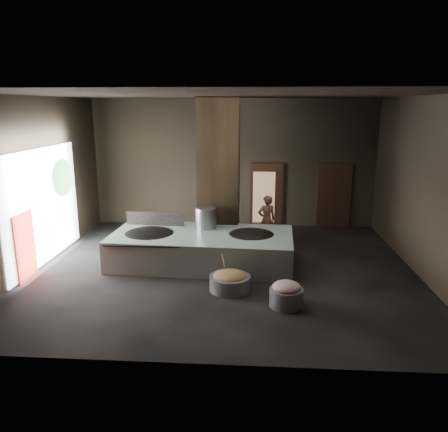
# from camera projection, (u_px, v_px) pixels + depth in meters

# --- Properties ---
(floor) EXTENTS (10.00, 9.00, 0.10)m
(floor) POSITION_uv_depth(u_px,v_px,m) (225.00, 270.00, 11.74)
(floor) COLOR black
(floor) RESTS_ON ground
(ceiling) EXTENTS (10.00, 9.00, 0.10)m
(ceiling) POSITION_uv_depth(u_px,v_px,m) (225.00, 93.00, 10.61)
(ceiling) COLOR black
(ceiling) RESTS_ON back_wall
(back_wall) EXTENTS (10.00, 0.10, 4.50)m
(back_wall) POSITION_uv_depth(u_px,v_px,m) (233.00, 163.00, 15.57)
(back_wall) COLOR black
(back_wall) RESTS_ON ground
(front_wall) EXTENTS (10.00, 0.10, 4.50)m
(front_wall) POSITION_uv_depth(u_px,v_px,m) (205.00, 238.00, 6.77)
(front_wall) COLOR black
(front_wall) RESTS_ON ground
(left_wall) EXTENTS (0.10, 9.00, 4.50)m
(left_wall) POSITION_uv_depth(u_px,v_px,m) (34.00, 183.00, 11.51)
(left_wall) COLOR black
(left_wall) RESTS_ON ground
(right_wall) EXTENTS (0.10, 9.00, 4.50)m
(right_wall) POSITION_uv_depth(u_px,v_px,m) (427.00, 188.00, 10.84)
(right_wall) COLOR black
(right_wall) RESTS_ON ground
(pillar) EXTENTS (1.20, 1.20, 4.50)m
(pillar) POSITION_uv_depth(u_px,v_px,m) (219.00, 174.00, 13.03)
(pillar) COLOR black
(pillar) RESTS_ON ground
(hearth_platform) EXTENTS (5.03, 2.62, 0.85)m
(hearth_platform) POSITION_uv_depth(u_px,v_px,m) (202.00, 248.00, 12.03)
(hearth_platform) COLOR silver
(hearth_platform) RESTS_ON ground
(platform_cap) EXTENTS (4.80, 2.31, 0.03)m
(platform_cap) POSITION_uv_depth(u_px,v_px,m) (202.00, 235.00, 11.93)
(platform_cap) COLOR black
(platform_cap) RESTS_ON hearth_platform
(wok_left) EXTENTS (1.55, 1.55, 0.43)m
(wok_left) POSITION_uv_depth(u_px,v_px,m) (149.00, 236.00, 12.00)
(wok_left) COLOR black
(wok_left) RESTS_ON hearth_platform
(wok_left_rim) EXTENTS (1.58, 1.58, 0.05)m
(wok_left_rim) POSITION_uv_depth(u_px,v_px,m) (149.00, 234.00, 11.98)
(wok_left_rim) COLOR black
(wok_left_rim) RESTS_ON hearth_platform
(wok_right) EXTENTS (1.44, 1.44, 0.41)m
(wok_right) POSITION_uv_depth(u_px,v_px,m) (251.00, 237.00, 11.91)
(wok_right) COLOR black
(wok_right) RESTS_ON hearth_platform
(wok_right_rim) EXTENTS (1.47, 1.47, 0.05)m
(wok_right_rim) POSITION_uv_depth(u_px,v_px,m) (251.00, 235.00, 11.89)
(wok_right_rim) COLOR black
(wok_right_rim) RESTS_ON hearth_platform
(stock_pot) EXTENTS (0.60, 0.60, 0.64)m
(stock_pot) POSITION_uv_depth(u_px,v_px,m) (206.00, 219.00, 12.39)
(stock_pot) COLOR gray
(stock_pot) RESTS_ON hearth_platform
(splash_guard) EXTENTS (1.71, 0.16, 0.43)m
(splash_guard) POSITION_uv_depth(u_px,v_px,m) (155.00, 219.00, 12.70)
(splash_guard) COLOR black
(splash_guard) RESTS_ON hearth_platform
(cook) EXTENTS (0.66, 0.52, 1.57)m
(cook) POSITION_uv_depth(u_px,v_px,m) (267.00, 220.00, 13.61)
(cook) COLOR #9D6650
(cook) RESTS_ON ground
(veg_basin) EXTENTS (1.15, 1.15, 0.36)m
(veg_basin) POSITION_uv_depth(u_px,v_px,m) (230.00, 283.00, 10.30)
(veg_basin) COLOR gray
(veg_basin) RESTS_ON ground
(veg_fill) EXTENTS (0.79, 0.79, 0.24)m
(veg_fill) POSITION_uv_depth(u_px,v_px,m) (230.00, 276.00, 10.26)
(veg_fill) COLOR olive
(veg_fill) RESTS_ON veg_basin
(ladle) EXTENTS (0.11, 0.38, 0.69)m
(ladle) POSITION_uv_depth(u_px,v_px,m) (224.00, 266.00, 10.36)
(ladle) COLOR gray
(ladle) RESTS_ON veg_basin
(meat_basin) EXTENTS (0.87, 0.87, 0.40)m
(meat_basin) POSITION_uv_depth(u_px,v_px,m) (286.00, 297.00, 9.47)
(meat_basin) COLOR gray
(meat_basin) RESTS_ON ground
(meat_fill) EXTENTS (0.61, 0.61, 0.23)m
(meat_fill) POSITION_uv_depth(u_px,v_px,m) (287.00, 287.00, 9.41)
(meat_fill) COLOR tan
(meat_fill) RESTS_ON meat_basin
(doorway_near) EXTENTS (1.18, 0.08, 2.38)m
(doorway_near) POSITION_uv_depth(u_px,v_px,m) (266.00, 196.00, 15.68)
(doorway_near) COLOR black
(doorway_near) RESTS_ON ground
(doorway_near_glow) EXTENTS (0.78, 0.04, 1.85)m
(doorway_near_glow) POSITION_uv_depth(u_px,v_px,m) (264.00, 197.00, 15.66)
(doorway_near_glow) COLOR #8C6647
(doorway_near_glow) RESTS_ON ground
(doorway_far) EXTENTS (1.18, 0.08, 2.38)m
(doorway_far) POSITION_uv_depth(u_px,v_px,m) (334.00, 197.00, 15.52)
(doorway_far) COLOR black
(doorway_far) RESTS_ON ground
(doorway_far_glow) EXTENTS (0.82, 0.04, 1.94)m
(doorway_far_glow) POSITION_uv_depth(u_px,v_px,m) (335.00, 198.00, 15.64)
(doorway_far_glow) COLOR #8C6647
(doorway_far_glow) RESTS_ON ground
(left_opening) EXTENTS (0.04, 4.20, 3.10)m
(left_opening) POSITION_uv_depth(u_px,v_px,m) (44.00, 206.00, 11.86)
(left_opening) COLOR white
(left_opening) RESTS_ON ground
(pavilion_sliver) EXTENTS (0.05, 0.90, 1.70)m
(pavilion_sliver) POSITION_uv_depth(u_px,v_px,m) (25.00, 247.00, 10.78)
(pavilion_sliver) COLOR maroon
(pavilion_sliver) RESTS_ON ground
(tree_silhouette) EXTENTS (0.28, 1.10, 1.10)m
(tree_silhouette) POSITION_uv_depth(u_px,v_px,m) (63.00, 178.00, 12.77)
(tree_silhouette) COLOR #194714
(tree_silhouette) RESTS_ON left_opening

